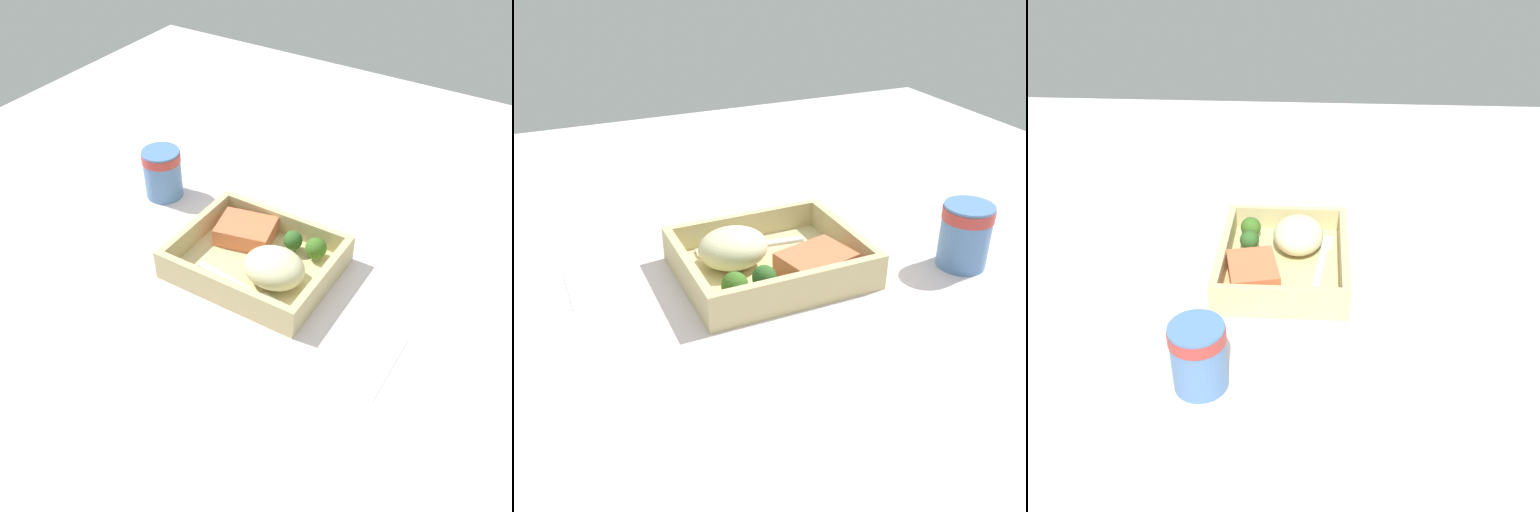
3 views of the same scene
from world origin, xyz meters
TOP-DOWN VIEW (x-y plane):
  - ground_plane at (0.00, 0.00)cm, footprint 160.00×160.00cm
  - takeout_tray at (0.00, 0.00)cm, footprint 24.43×19.97cm
  - tray_rim at (0.00, 0.00)cm, footprint 24.43×19.97cm
  - salmon_fillet at (-4.69, 4.45)cm, footprint 10.47×9.02cm
  - mashed_potatoes at (4.53, -2.09)cm, footprint 9.63×8.15cm
  - broccoli_floret_1 at (7.42, 5.98)cm, footprint 3.41×3.41cm
  - broccoli_floret_2 at (3.36, 5.77)cm, footprint 3.13×3.13cm
  - fork at (1.47, -6.05)cm, footprint 15.88×3.59cm
  - paper_cup at (-25.43, 8.81)cm, footprint 7.01×7.01cm
  - receipt_slip at (22.43, -7.75)cm, footprint 7.42×12.25cm

SIDE VIEW (x-z plane):
  - ground_plane at x=0.00cm, z-range -2.00..0.00cm
  - receipt_slip at x=22.43cm, z-range 0.00..0.24cm
  - takeout_tray at x=0.00cm, z-range 0.00..1.20cm
  - fork at x=1.47cm, z-range 1.20..1.64cm
  - salmon_fillet at x=-4.69cm, z-range 1.20..4.27cm
  - tray_rim at x=0.00cm, z-range 1.20..5.02cm
  - broccoli_floret_1 at x=7.42cm, z-range 1.35..5.20cm
  - broccoli_floret_2 at x=3.36cm, z-range 1.42..5.16cm
  - mashed_potatoes at x=4.53cm, z-range 1.20..6.63cm
  - paper_cup at x=-25.43cm, z-range 0.54..9.72cm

